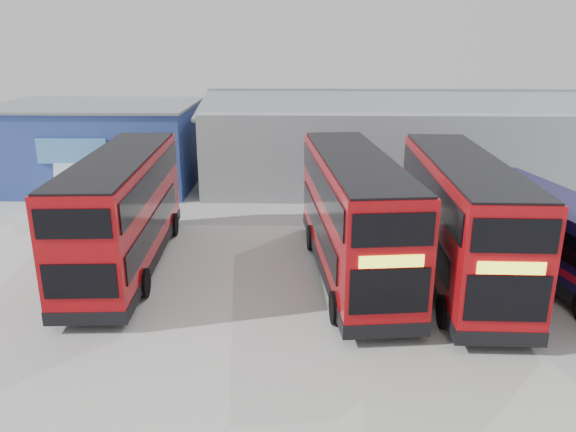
{
  "coord_description": "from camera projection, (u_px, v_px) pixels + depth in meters",
  "views": [
    {
      "loc": [
        -1.09,
        -16.56,
        9.23
      ],
      "look_at": [
        -1.7,
        5.31,
        2.1
      ],
      "focal_mm": 35.0,
      "sensor_mm": 36.0,
      "label": 1
    }
  ],
  "objects": [
    {
      "name": "double_decker_right",
      "position": [
        460.0,
        222.0,
        21.43
      ],
      "size": [
        3.03,
        11.39,
        4.79
      ],
      "rotation": [
        0.0,
        0.0,
        -0.01
      ],
      "color": "#A0090F",
      "rests_on": "ground"
    },
    {
      "name": "double_decker_left",
      "position": [
        123.0,
        214.0,
        22.55
      ],
      "size": [
        3.33,
        11.24,
        4.7
      ],
      "rotation": [
        0.0,
        0.0,
        3.2
      ],
      "color": "#A0090F",
      "rests_on": "ground"
    },
    {
      "name": "ground_plane",
      "position": [
        335.0,
        326.0,
        18.57
      ],
      "size": [
        120.0,
        120.0,
        0.0
      ],
      "primitive_type": "plane",
      "color": "#A1A19C",
      "rests_on": "ground"
    },
    {
      "name": "single_decker_blue",
      "position": [
        563.0,
        243.0,
        21.52
      ],
      "size": [
        5.02,
        11.97,
        3.17
      ],
      "rotation": [
        0.0,
        0.0,
        3.35
      ],
      "color": "#0D0F39",
      "rests_on": "ground"
    },
    {
      "name": "maintenance_shed",
      "position": [
        443.0,
        140.0,
        36.56
      ],
      "size": [
        30.5,
        12.0,
        5.89
      ],
      "color": "gray",
      "rests_on": "ground"
    },
    {
      "name": "panel_van",
      "position": [
        76.0,
        186.0,
        30.72
      ],
      "size": [
        4.06,
        5.69,
        2.33
      ],
      "rotation": [
        0.0,
        0.0,
        0.41
      ],
      "color": "silver",
      "rests_on": "ground"
    },
    {
      "name": "double_decker_centre",
      "position": [
        354.0,
        218.0,
        21.87
      ],
      "size": [
        3.94,
        11.57,
        4.8
      ],
      "rotation": [
        0.0,
        0.0,
        0.11
      ],
      "color": "#A0090F",
      "rests_on": "ground"
    },
    {
      "name": "office_block",
      "position": [
        98.0,
        145.0,
        35.24
      ],
      "size": [
        12.3,
        8.32,
        5.12
      ],
      "color": "navy",
      "rests_on": "ground"
    }
  ]
}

